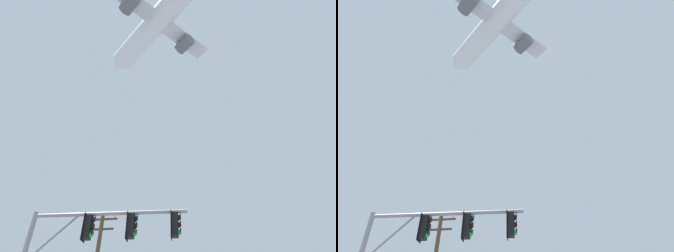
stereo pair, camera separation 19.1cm
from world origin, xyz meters
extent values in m
cylinder|color=gray|center=(-3.05, 6.23, 5.48)|extent=(6.12, 0.37, 0.15)
cylinder|color=gray|center=(-5.19, 6.15, 4.57)|extent=(1.89, 0.15, 1.88)
cube|color=black|center=(-0.48, 6.32, 4.96)|extent=(0.27, 0.33, 0.90)
cylinder|color=black|center=(-0.48, 6.32, 5.47)|extent=(0.05, 0.05, 0.12)
cube|color=black|center=(-0.62, 6.32, 4.96)|extent=(0.04, 0.46, 1.04)
sphere|color=black|center=(-0.33, 6.33, 5.23)|extent=(0.20, 0.20, 0.20)
cylinder|color=black|center=(-0.27, 6.33, 5.29)|extent=(0.05, 0.21, 0.21)
sphere|color=black|center=(-0.33, 6.33, 4.95)|extent=(0.20, 0.20, 0.20)
cylinder|color=black|center=(-0.27, 6.33, 5.01)|extent=(0.05, 0.21, 0.21)
sphere|color=green|center=(-0.33, 6.33, 4.67)|extent=(0.20, 0.20, 0.20)
cylinder|color=black|center=(-0.27, 6.33, 4.73)|extent=(0.05, 0.21, 0.21)
cube|color=black|center=(-2.16, 6.26, 4.96)|extent=(0.27, 0.33, 0.90)
cylinder|color=black|center=(-2.16, 6.26, 5.47)|extent=(0.05, 0.05, 0.12)
cube|color=black|center=(-2.30, 6.26, 4.96)|extent=(0.04, 0.46, 1.04)
sphere|color=black|center=(-2.01, 6.27, 5.23)|extent=(0.20, 0.20, 0.20)
cylinder|color=black|center=(-1.95, 6.27, 5.29)|extent=(0.05, 0.21, 0.21)
sphere|color=black|center=(-2.01, 6.27, 4.95)|extent=(0.20, 0.20, 0.20)
cylinder|color=black|center=(-1.95, 6.27, 5.01)|extent=(0.05, 0.21, 0.21)
sphere|color=green|center=(-2.01, 6.27, 4.67)|extent=(0.20, 0.20, 0.20)
cylinder|color=black|center=(-1.95, 6.27, 4.73)|extent=(0.05, 0.21, 0.21)
cube|color=black|center=(-3.84, 6.20, 4.96)|extent=(0.27, 0.33, 0.90)
cylinder|color=black|center=(-3.84, 6.20, 5.47)|extent=(0.05, 0.05, 0.12)
cube|color=black|center=(-3.98, 6.19, 4.96)|extent=(0.04, 0.46, 1.04)
sphere|color=black|center=(-3.70, 6.20, 5.23)|extent=(0.20, 0.20, 0.20)
cylinder|color=black|center=(-3.63, 6.21, 5.29)|extent=(0.05, 0.21, 0.21)
sphere|color=black|center=(-3.70, 6.20, 4.95)|extent=(0.20, 0.20, 0.20)
cylinder|color=black|center=(-3.63, 6.21, 5.01)|extent=(0.05, 0.21, 0.21)
sphere|color=green|center=(-3.70, 6.20, 4.67)|extent=(0.20, 0.20, 0.20)
cylinder|color=black|center=(-3.63, 6.21, 4.73)|extent=(0.05, 0.21, 0.21)
cube|color=brown|center=(-6.50, 14.94, 8.63)|extent=(2.20, 0.12, 0.12)
cube|color=brown|center=(-6.50, 14.94, 7.93)|extent=(1.80, 0.12, 0.12)
cylinder|color=gray|center=(-7.40, 14.94, 8.75)|extent=(0.10, 0.10, 0.18)
cylinder|color=gray|center=(-5.60, 14.94, 8.75)|extent=(0.10, 0.10, 0.18)
cylinder|color=white|center=(-4.98, 24.22, 48.85)|extent=(20.02, 19.14, 4.18)
cone|color=white|center=(-14.51, 33.16, 48.85)|extent=(4.81, 4.86, 3.97)
cube|color=silver|center=(-4.50, 23.77, 48.23)|extent=(17.29, 18.17, 0.47)
cylinder|color=#595B60|center=(-8.76, 19.23, 46.97)|extent=(3.90, 3.86, 2.35)
cylinder|color=#595B60|center=(-0.25, 28.31, 46.97)|extent=(3.90, 3.86, 2.35)
camera|label=1|loc=(0.55, -4.42, 1.14)|focal=30.58mm
camera|label=2|loc=(0.74, -4.40, 1.14)|focal=30.58mm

